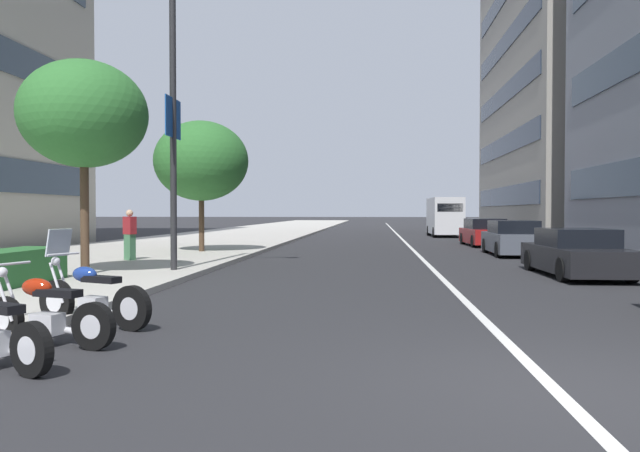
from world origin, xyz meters
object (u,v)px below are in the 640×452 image
object	(u,v)px
car_following_behind	(513,239)
delivery_van_ahead	(445,216)
motorcycle_nearest_camera	(46,315)
pedestrian_on_plaza	(130,234)
car_far_down_avenue	(485,233)
car_mid_block_traffic	(576,254)
street_lamp_with_banners	(182,75)
street_tree_far_plaza	(84,115)
street_tree_near_plaza_corner	(201,161)
motorcycle_under_tarp	(91,297)

from	to	relation	value
car_following_behind	delivery_van_ahead	distance (m)	18.74
motorcycle_nearest_camera	pedestrian_on_plaza	world-z (taller)	pedestrian_on_plaza
car_far_down_avenue	car_mid_block_traffic	bearing A→B (deg)	177.24
car_following_behind	street_lamp_with_banners	world-z (taller)	street_lamp_with_banners
street_lamp_with_banners	street_tree_far_plaza	size ratio (longest dim) A/B	1.69
car_far_down_avenue	street_tree_near_plaza_corner	size ratio (longest dim) A/B	0.86
motorcycle_nearest_camera	car_far_down_avenue	world-z (taller)	car_far_down_avenue
motorcycle_nearest_camera	street_lamp_with_banners	bearing A→B (deg)	-68.78
pedestrian_on_plaza	car_far_down_avenue	bearing A→B (deg)	161.53
motorcycle_under_tarp	delivery_van_ahead	world-z (taller)	delivery_van_ahead
car_mid_block_traffic	car_following_behind	distance (m)	8.06
delivery_van_ahead	street_tree_near_plaza_corner	size ratio (longest dim) A/B	1.02
motorcycle_nearest_camera	car_following_behind	distance (m)	20.33
motorcycle_nearest_camera	car_mid_block_traffic	world-z (taller)	car_mid_block_traffic
car_far_down_avenue	pedestrian_on_plaza	distance (m)	18.62
street_tree_near_plaza_corner	pedestrian_on_plaza	world-z (taller)	street_tree_near_plaza_corner
car_mid_block_traffic	street_lamp_with_banners	xyz separation A→B (m)	(-0.75, 10.82, 4.93)
motorcycle_under_tarp	car_mid_block_traffic	bearing A→B (deg)	-118.30
car_mid_block_traffic	car_following_behind	world-z (taller)	car_following_behind
car_mid_block_traffic	street_lamp_with_banners	size ratio (longest dim) A/B	0.50
car_following_behind	street_tree_far_plaza	bearing A→B (deg)	128.74
car_mid_block_traffic	motorcycle_under_tarp	bearing A→B (deg)	129.04
car_mid_block_traffic	delivery_van_ahead	xyz separation A→B (m)	(26.77, 0.55, 0.85)
delivery_van_ahead	street_tree_far_plaza	size ratio (longest dim) A/B	0.98
delivery_van_ahead	street_tree_near_plaza_corner	distance (m)	23.10
street_lamp_with_banners	car_mid_block_traffic	bearing A→B (deg)	-86.04
street_tree_far_plaza	street_lamp_with_banners	bearing A→B (deg)	-57.06
motorcycle_under_tarp	street_tree_far_plaza	size ratio (longest dim) A/B	0.39
street_lamp_with_banners	street_tree_near_plaza_corner	world-z (taller)	street_lamp_with_banners
car_far_down_avenue	street_tree_near_plaza_corner	bearing A→B (deg)	119.27
car_following_behind	car_far_down_avenue	world-z (taller)	car_following_behind
street_tree_near_plaza_corner	motorcycle_under_tarp	bearing A→B (deg)	-170.17
motorcycle_under_tarp	street_tree_near_plaza_corner	xyz separation A→B (m)	(15.50, 2.68, 3.39)
street_lamp_with_banners	street_tree_far_plaza	bearing A→B (deg)	122.94
car_following_behind	motorcycle_under_tarp	bearing A→B (deg)	149.42
motorcycle_under_tarp	pedestrian_on_plaza	bearing A→B (deg)	-48.96
street_lamp_with_banners	street_tree_near_plaza_corner	xyz separation A→B (m)	(7.93, 1.75, -1.70)
motorcycle_nearest_camera	car_following_behind	world-z (taller)	car_following_behind
motorcycle_under_tarp	street_tree_near_plaza_corner	bearing A→B (deg)	-58.53
pedestrian_on_plaza	street_lamp_with_banners	bearing A→B (deg)	70.92
car_mid_block_traffic	car_far_down_avenue	size ratio (longest dim) A/B	1.03
pedestrian_on_plaza	car_following_behind	bearing A→B (deg)	141.51
motorcycle_nearest_camera	motorcycle_under_tarp	distance (m)	1.38
motorcycle_nearest_camera	car_following_behind	bearing A→B (deg)	-104.15
motorcycle_under_tarp	car_mid_block_traffic	size ratio (longest dim) A/B	0.46
street_tree_near_plaza_corner	motorcycle_nearest_camera	bearing A→B (deg)	-170.83
motorcycle_under_tarp	street_lamp_with_banners	bearing A→B (deg)	-61.31
pedestrian_on_plaza	motorcycle_nearest_camera	bearing A→B (deg)	47.19
car_mid_block_traffic	car_far_down_avenue	bearing A→B (deg)	-1.61
motorcycle_under_tarp	car_far_down_avenue	size ratio (longest dim) A/B	0.47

